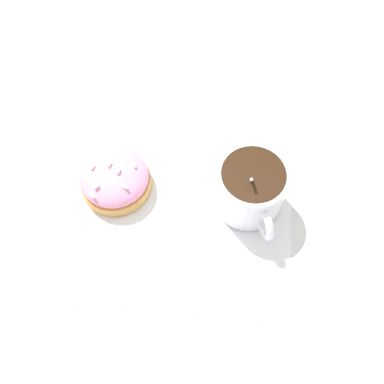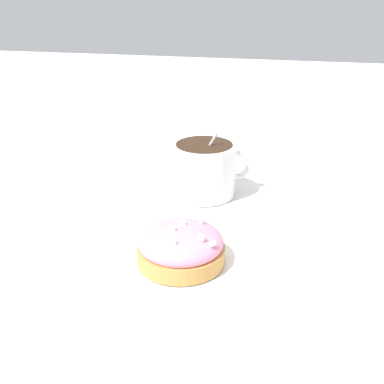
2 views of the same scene
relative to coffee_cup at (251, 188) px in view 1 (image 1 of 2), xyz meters
name	(u,v)px [view 1 (image 1 of 2)]	position (x,y,z in m)	size (l,w,h in m)	color
ground_plane	(180,199)	(0.09, 0.01, -0.04)	(3.00, 3.00, 0.00)	silver
paper_napkin	(180,198)	(0.09, 0.01, -0.04)	(0.33, 0.34, 0.00)	white
coffee_cup	(251,188)	(0.00, 0.00, 0.00)	(0.09, 0.11, 0.09)	white
frosted_pastry	(114,181)	(0.18, 0.02, -0.02)	(0.09, 0.09, 0.04)	#D19347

